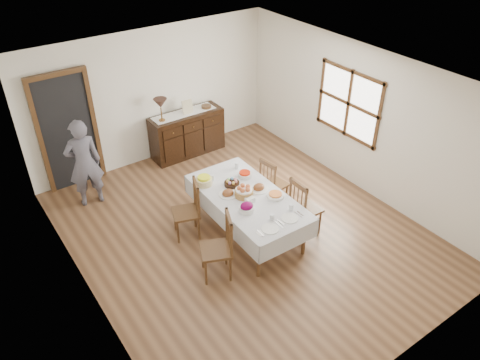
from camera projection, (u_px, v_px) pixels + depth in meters
ground at (244, 231)px, 7.63m from camera, size 6.00×6.00×0.00m
room_shell at (220, 135)px, 6.94m from camera, size 5.02×6.02×2.65m
dining_table at (247, 201)px, 7.26m from camera, size 1.11×2.13×0.72m
chair_left_near at (220, 246)px, 6.55m from camera, size 0.57×0.57×1.03m
chair_left_far at (189, 209)px, 7.30m from camera, size 0.52×0.52×0.98m
chair_right_near at (303, 207)px, 7.33m from camera, size 0.43×0.43×1.02m
chair_right_far at (272, 183)px, 7.96m from camera, size 0.44×0.44×0.94m
sideboard at (187, 133)px, 9.49m from camera, size 1.50×0.54×0.90m
person at (83, 160)px, 7.83m from camera, size 0.58×0.41×1.71m
bread_basket at (244, 192)px, 7.17m from camera, size 0.29×0.29×0.18m
egg_basket at (232, 183)px, 7.43m from camera, size 0.25×0.25×0.11m
ham_platter_a at (228, 193)px, 7.22m from camera, size 0.29×0.29×0.11m
ham_platter_b at (259, 188)px, 7.35m from camera, size 0.31×0.31×0.11m
beet_bowl at (247, 208)px, 6.85m from camera, size 0.22×0.22×0.15m
carrot_bowl at (245, 175)px, 7.63m from camera, size 0.22×0.22×0.09m
pineapple_bowl at (204, 181)px, 7.44m from camera, size 0.27×0.27×0.15m
casserole_dish at (275, 195)px, 7.17m from camera, size 0.27×0.27×0.07m
butter_dish at (250, 200)px, 7.07m from camera, size 0.14×0.09×0.07m
setting_left at (270, 225)px, 6.59m from camera, size 0.42×0.31×0.10m
setting_right at (290, 215)px, 6.79m from camera, size 0.42×0.31×0.10m
glass_far_a at (213, 178)px, 7.55m from camera, size 0.06×0.06×0.10m
glass_far_b at (237, 165)px, 7.85m from camera, size 0.07×0.07×0.11m
runner at (184, 113)px, 9.24m from camera, size 1.30×0.35×0.01m
table_lamp at (160, 104)px, 8.76m from camera, size 0.26×0.26×0.46m
picture_frame at (188, 107)px, 9.16m from camera, size 0.22×0.08×0.28m
deco_bowl at (206, 107)px, 9.43m from camera, size 0.20×0.20×0.06m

